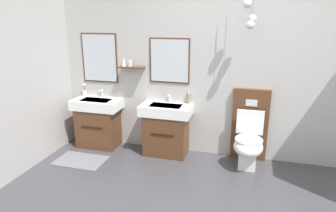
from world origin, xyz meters
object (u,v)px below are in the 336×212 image
(toilet, at_px, (249,138))
(toothbrush_cup, at_px, (85,92))
(vanity_sink_right, at_px, (166,128))
(vanity_sink_left, at_px, (98,121))
(soap_dispenser, at_px, (189,98))

(toilet, bearing_deg, toothbrush_cup, 176.30)
(vanity_sink_right, height_order, toilet, toilet)
(vanity_sink_left, relative_size, toilet, 0.73)
(vanity_sink_left, xyz_separation_m, vanity_sink_right, (1.07, 0.00, 0.00))
(vanity_sink_right, relative_size, toilet, 0.73)
(toothbrush_cup, distance_m, soap_dispenser, 1.63)
(vanity_sink_right, distance_m, soap_dispenser, 0.53)
(vanity_sink_left, distance_m, toothbrush_cup, 0.51)
(vanity_sink_right, height_order, soap_dispenser, soap_dispenser)
(vanity_sink_right, xyz_separation_m, toothbrush_cup, (-1.35, 0.13, 0.40))
(vanity_sink_right, relative_size, toothbrush_cup, 3.70)
(vanity_sink_left, bearing_deg, soap_dispenser, 6.07)
(vanity_sink_left, relative_size, soap_dispenser, 4.03)
(vanity_sink_left, height_order, soap_dispenser, soap_dispenser)
(soap_dispenser, bearing_deg, toothbrush_cup, -179.64)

